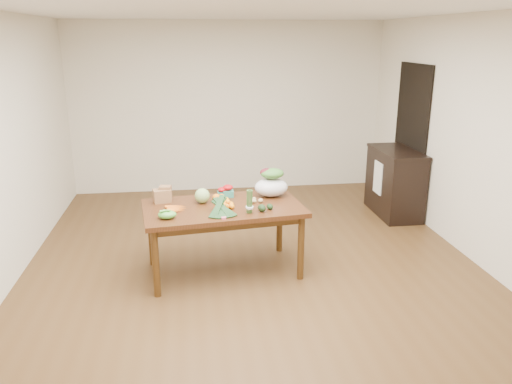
{
  "coord_description": "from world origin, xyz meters",
  "views": [
    {
      "loc": [
        -0.65,
        -5.05,
        2.44
      ],
      "look_at": [
        0.04,
        0.0,
        0.85
      ],
      "focal_mm": 35.0,
      "sensor_mm": 36.0,
      "label": 1
    }
  ],
  "objects": [
    {
      "name": "cabinet",
      "position": [
        2.22,
        1.41,
        0.47
      ],
      "size": [
        0.52,
        1.02,
        0.94
      ],
      "primitive_type": "cube",
      "color": "black",
      "rests_on": "floor"
    },
    {
      "name": "potato_d",
      "position": [
        0.02,
        0.02,
        0.77
      ],
      "size": [
        0.05,
        0.04,
        0.04
      ],
      "primitive_type": "ellipsoid",
      "color": "tan",
      "rests_on": "dining_table"
    },
    {
      "name": "carrots",
      "position": [
        -0.81,
        -0.16,
        0.76
      ],
      "size": [
        0.24,
        0.24,
        0.03
      ],
      "primitive_type": null,
      "rotation": [
        0.0,
        0.0,
        0.12
      ],
      "color": "orange",
      "rests_on": "dining_table"
    },
    {
      "name": "mandarin_cluster",
      "position": [
        -0.28,
        -0.16,
        0.79
      ],
      "size": [
        0.2,
        0.2,
        0.09
      ],
      "primitive_type": null,
      "rotation": [
        0.0,
        0.0,
        0.12
      ],
      "color": "orange",
      "rests_on": "dining_table"
    },
    {
      "name": "orange_a",
      "position": [
        -0.39,
        0.04,
        0.79
      ],
      "size": [
        0.09,
        0.09,
        0.09
      ],
      "primitive_type": "sphere",
      "color": "#FFA60F",
      "rests_on": "dining_table"
    },
    {
      "name": "dining_table",
      "position": [
        -0.33,
        -0.11,
        0.38
      ],
      "size": [
        1.74,
        1.1,
        0.75
      ],
      "primitive_type": "cube",
      "rotation": [
        0.0,
        0.0,
        0.12
      ],
      "color": "#4B2311",
      "rests_on": "floor"
    },
    {
      "name": "ceiling",
      "position": [
        0.0,
        0.0,
        2.7
      ],
      "size": [
        5.0,
        6.0,
        0.02
      ],
      "primitive_type": "cube",
      "color": "white",
      "rests_on": "room_walls"
    },
    {
      "name": "avocado_a",
      "position": [
        0.05,
        -0.33,
        0.79
      ],
      "size": [
        0.1,
        0.13,
        0.07
      ],
      "primitive_type": "ellipsoid",
      "rotation": [
        0.0,
        0.0,
        0.3
      ],
      "color": "black",
      "rests_on": "dining_table"
    },
    {
      "name": "cabbage",
      "position": [
        -0.54,
        0.02,
        0.83
      ],
      "size": [
        0.16,
        0.16,
        0.16
      ],
      "primitive_type": "sphere",
      "color": "#8CB367",
      "rests_on": "dining_table"
    },
    {
      "name": "kale_bunch",
      "position": [
        -0.36,
        -0.4,
        0.83
      ],
      "size": [
        0.37,
        0.44,
        0.16
      ],
      "primitive_type": null,
      "rotation": [
        0.0,
        0.0,
        0.12
      ],
      "color": "#163119",
      "rests_on": "dining_table"
    },
    {
      "name": "potato_b",
      "position": [
        -0.02,
        -0.06,
        0.77
      ],
      "size": [
        0.06,
        0.05,
        0.05
      ],
      "primitive_type": "ellipsoid",
      "color": "#D9C67D",
      "rests_on": "dining_table"
    },
    {
      "name": "asparagus_bundle",
      "position": [
        -0.08,
        -0.37,
        0.88
      ],
      "size": [
        0.09,
        0.13,
        0.26
      ],
      "primitive_type": null,
      "rotation": [
        0.15,
        0.0,
        0.12
      ],
      "color": "#4E7837",
      "rests_on": "dining_table"
    },
    {
      "name": "strawberry_basket_b",
      "position": [
        -0.25,
        0.21,
        0.8
      ],
      "size": [
        0.13,
        0.13,
        0.11
      ],
      "primitive_type": null,
      "rotation": [
        0.0,
        0.0,
        0.12
      ],
      "color": "red",
      "rests_on": "dining_table"
    },
    {
      "name": "dish_towel",
      "position": [
        1.96,
        1.4,
        0.55
      ],
      "size": [
        0.02,
        0.28,
        0.45
      ],
      "primitive_type": "cube",
      "color": "white",
      "rests_on": "cabinet"
    },
    {
      "name": "potato_a",
      "position": [
        -0.02,
        -0.07,
        0.77
      ],
      "size": [
        0.05,
        0.04,
        0.04
      ],
      "primitive_type": "ellipsoid",
      "color": "tan",
      "rests_on": "dining_table"
    },
    {
      "name": "snap_pea_bag",
      "position": [
        -0.89,
        -0.41,
        0.79
      ],
      "size": [
        0.18,
        0.13,
        0.08
      ],
      "primitive_type": "ellipsoid",
      "color": "#59B63D",
      "rests_on": "dining_table"
    },
    {
      "name": "doorway_dark",
      "position": [
        2.48,
        1.6,
        1.05
      ],
      "size": [
        0.02,
        1.0,
        2.1
      ],
      "primitive_type": "cube",
      "color": "black",
      "rests_on": "floor"
    },
    {
      "name": "room_walls",
      "position": [
        0.0,
        0.0,
        1.35
      ],
      "size": [
        5.02,
        6.02,
        2.7
      ],
      "color": "silver",
      "rests_on": "floor"
    },
    {
      "name": "floor",
      "position": [
        0.0,
        0.0,
        0.0
      ],
      "size": [
        6.0,
        6.0,
        0.0
      ],
      "primitive_type": "plane",
      "color": "#53381C",
      "rests_on": "ground"
    },
    {
      "name": "orange_b",
      "position": [
        -0.33,
        0.03,
        0.79
      ],
      "size": [
        0.09,
        0.09,
        0.09
      ],
      "primitive_type": "sphere",
      "color": "orange",
      "rests_on": "dining_table"
    },
    {
      "name": "strawberry_basket_a",
      "position": [
        -0.32,
        0.2,
        0.79
      ],
      "size": [
        0.1,
        0.1,
        0.09
      ],
      "primitive_type": null,
      "rotation": [
        0.0,
        0.0,
        0.12
      ],
      "color": "red",
      "rests_on": "dining_table"
    },
    {
      "name": "potato_c",
      "position": [
        0.02,
        -0.05,
        0.77
      ],
      "size": [
        0.05,
        0.04,
        0.04
      ],
      "primitive_type": "ellipsoid",
      "color": "tan",
      "rests_on": "dining_table"
    },
    {
      "name": "potato_e",
      "position": [
        0.08,
        -0.05,
        0.77
      ],
      "size": [
        0.05,
        0.05,
        0.05
      ],
      "primitive_type": "ellipsoid",
      "color": "tan",
      "rests_on": "dining_table"
    },
    {
      "name": "avocado_b",
      "position": [
        0.14,
        -0.28,
        0.78
      ],
      "size": [
        0.08,
        0.1,
        0.06
      ],
      "primitive_type": "ellipsoid",
      "rotation": [
        0.0,
        0.0,
        0.3
      ],
      "color": "black",
      "rests_on": "dining_table"
    },
    {
      "name": "paper_bag",
      "position": [
        -0.96,
        0.11,
        0.83
      ],
      "size": [
        0.26,
        0.23,
        0.17
      ],
      "primitive_type": null,
      "rotation": [
        0.0,
        0.0,
        0.12
      ],
      "color": "brown",
      "rests_on": "dining_table"
    },
    {
      "name": "orange_c",
      "position": [
        -0.29,
        -0.03,
        0.79
      ],
      "size": [
        0.07,
        0.07,
        0.07
      ],
      "primitive_type": "sphere",
      "color": "#FFAC0F",
      "rests_on": "dining_table"
    },
    {
      "name": "salad_bag",
      "position": [
        0.23,
        0.16,
        0.89
      ],
      "size": [
        0.4,
        0.32,
        0.29
      ],
      "primitive_type": null,
      "rotation": [
        0.0,
        0.0,
        0.12
      ],
      "color": "silver",
      "rests_on": "dining_table"
    }
  ]
}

